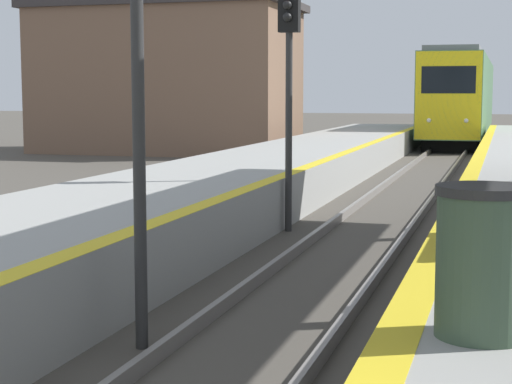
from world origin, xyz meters
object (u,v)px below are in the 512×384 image
train (462,97)px  signal_near (136,24)px  trash_bin (483,261)px  signal_mid (289,56)px

train → signal_near: bearing=-91.5°
signal_near → train: bearing=88.5°
trash_bin → signal_mid: bearing=111.3°
train → trash_bin: (2.16, -40.02, -0.80)m
train → signal_mid: bearing=-92.6°
signal_near → trash_bin: 4.09m
train → signal_near: (-1.03, -38.06, 0.86)m
signal_near → trash_bin: (3.18, -1.96, -1.66)m
train → signal_mid: (-1.39, -30.91, 0.86)m
signal_near → signal_mid: bearing=92.9°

